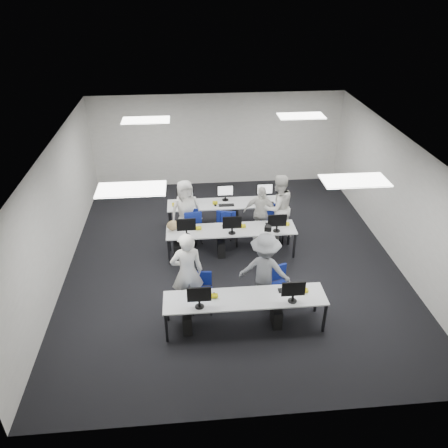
{
  "coord_description": "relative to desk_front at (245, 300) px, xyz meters",
  "views": [
    {
      "loc": [
        -1.01,
        -8.96,
        6.32
      ],
      "look_at": [
        -0.2,
        0.02,
        1.0
      ],
      "focal_mm": 35.0,
      "sensor_mm": 36.0,
      "label": 1
    }
  ],
  "objects": [
    {
      "name": "chair_1",
      "position": [
        0.85,
        0.59,
        -0.4
      ],
      "size": [
        0.57,
        0.6,
        0.9
      ],
      "rotation": [
        0.0,
        0.0,
        0.33
      ],
      "color": "navy",
      "rests_on": "ground"
    },
    {
      "name": "photographer",
      "position": [
        0.5,
        0.7,
        0.17
      ],
      "size": [
        1.24,
        0.94,
        1.7
      ],
      "primitive_type": "imported",
      "rotation": [
        0.0,
        0.0,
        2.83
      ],
      "color": "slate",
      "rests_on": "ground"
    },
    {
      "name": "chair_2",
      "position": [
        -1.03,
        3.27,
        -0.39
      ],
      "size": [
        0.53,
        0.57,
        0.91
      ],
      "rotation": [
        0.0,
        0.0,
        -0.21
      ],
      "color": "navy",
      "rests_on": "ground"
    },
    {
      "name": "desk_mid",
      "position": [
        0.0,
        2.6,
        0.0
      ],
      "size": [
        3.2,
        0.7,
        0.73
      ],
      "color": "#B4B7B9",
      "rests_on": "ground"
    },
    {
      "name": "ceiling_panels",
      "position": [
        0.0,
        2.4,
        2.3
      ],
      "size": [
        5.2,
        4.6,
        0.02
      ],
      "color": "white",
      "rests_on": "room"
    },
    {
      "name": "chair_0",
      "position": [
        -0.82,
        0.6,
        -0.42
      ],
      "size": [
        0.45,
        0.48,
        0.84
      ],
      "rotation": [
        0.0,
        0.0,
        -0.08
      ],
      "color": "navy",
      "rests_on": "ground"
    },
    {
      "name": "equipment_mid",
      "position": [
        -0.19,
        2.58,
        -0.32
      ],
      "size": [
        2.91,
        0.41,
        1.19
      ],
      "color": "white",
      "rests_on": "desk_mid"
    },
    {
      "name": "desk_front",
      "position": [
        0.0,
        0.0,
        0.0
      ],
      "size": [
        3.2,
        0.7,
        0.73
      ],
      "color": "#B4B7B9",
      "rests_on": "ground"
    },
    {
      "name": "chair_5",
      "position": [
        -0.94,
        3.34,
        -0.38
      ],
      "size": [
        0.51,
        0.55,
        0.96
      ],
      "rotation": [
        0.0,
        0.0,
        0.09
      ],
      "color": "navy",
      "rests_on": "ground"
    },
    {
      "name": "dslr_camera",
      "position": [
        0.56,
        0.87,
        1.08
      ],
      "size": [
        0.19,
        0.21,
        0.1
      ],
      "primitive_type": "cube",
      "rotation": [
        0.0,
        0.0,
        2.83
      ],
      "color": "black",
      "rests_on": "photographer"
    },
    {
      "name": "chair_3",
      "position": [
        -0.0,
        3.11,
        -0.42
      ],
      "size": [
        0.42,
        0.46,
        0.84
      ],
      "rotation": [
        0.0,
        0.0,
        0.02
      ],
      "color": "navy",
      "rests_on": "ground"
    },
    {
      "name": "student_1",
      "position": [
        1.3,
        3.31,
        0.23
      ],
      "size": [
        1.06,
        0.95,
        1.81
      ],
      "primitive_type": "imported",
      "rotation": [
        0.0,
        0.0,
        3.49
      ],
      "color": "white",
      "rests_on": "ground"
    },
    {
      "name": "desk_back",
      "position": [
        0.0,
        4.0,
        0.0
      ],
      "size": [
        3.2,
        0.7,
        0.73
      ],
      "color": "#B4B7B9",
      "rests_on": "ground"
    },
    {
      "name": "chair_6",
      "position": [
        -0.06,
        3.47,
        -0.41
      ],
      "size": [
        0.55,
        0.57,
        0.86
      ],
      "rotation": [
        0.0,
        0.0,
        -0.32
      ],
      "color": "navy",
      "rests_on": "ground"
    },
    {
      "name": "student_3",
      "position": [
        0.84,
        3.3,
        0.08
      ],
      "size": [
        0.97,
        0.65,
        1.53
      ],
      "primitive_type": "imported",
      "rotation": [
        0.0,
        0.0,
        -0.34
      ],
      "color": "white",
      "rests_on": "ground"
    },
    {
      "name": "handbag",
      "position": [
        -1.43,
        2.72,
        0.18
      ],
      "size": [
        0.34,
        0.25,
        0.25
      ],
      "primitive_type": "ellipsoid",
      "rotation": [
        0.0,
        0.0,
        0.2
      ],
      "color": "tan",
      "rests_on": "desk_mid"
    },
    {
      "name": "student_0",
      "position": [
        -1.11,
        0.67,
        0.25
      ],
      "size": [
        0.73,
        0.53,
        1.85
      ],
      "primitive_type": "imported",
      "rotation": [
        0.0,
        0.0,
        3.27
      ],
      "color": "white",
      "rests_on": "ground"
    },
    {
      "name": "student_2",
      "position": [
        -1.1,
        3.47,
        0.16
      ],
      "size": [
        0.95,
        0.76,
        1.68
      ],
      "primitive_type": "imported",
      "rotation": [
        0.0,
        0.0,
        0.31
      ],
      "color": "white",
      "rests_on": "ground"
    },
    {
      "name": "room",
      "position": [
        0.0,
        2.4,
        0.82
      ],
      "size": [
        9.0,
        9.02,
        3.0
      ],
      "color": "black",
      "rests_on": "ground"
    },
    {
      "name": "equipment_back",
      "position": [
        0.19,
        4.02,
        -0.32
      ],
      "size": [
        2.91,
        0.41,
        1.19
      ],
      "color": "white",
      "rests_on": "desk_back"
    },
    {
      "name": "equipment_front",
      "position": [
        -0.19,
        -0.02,
        -0.32
      ],
      "size": [
        2.51,
        0.41,
        1.19
      ],
      "color": "navy",
      "rests_on": "desk_front"
    },
    {
      "name": "chair_4",
      "position": [
        1.15,
        3.13,
        -0.37
      ],
      "size": [
        0.52,
        0.56,
        0.99
      ],
      "rotation": [
        0.0,
        0.0,
        0.08
      ],
      "color": "navy",
      "rests_on": "ground"
    },
    {
      "name": "chair_7",
      "position": [
        1.11,
        3.46,
        -0.38
      ],
      "size": [
        0.54,
        0.57,
        0.94
      ],
      "rotation": [
        0.0,
        0.0,
        0.16
      ],
      "color": "navy",
      "rests_on": "ground"
    }
  ]
}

